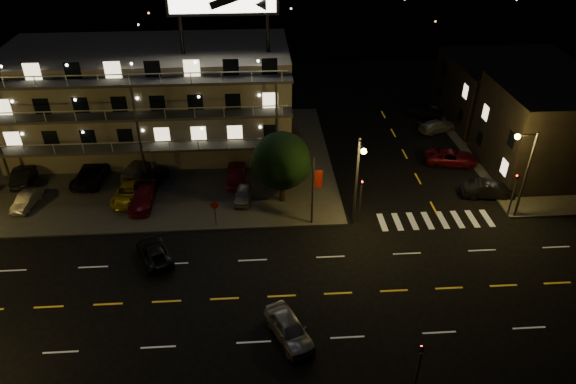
{
  "coord_description": "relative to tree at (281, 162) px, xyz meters",
  "views": [
    {
      "loc": [
        0.7,
        -26.31,
        25.61
      ],
      "look_at": [
        2.98,
        8.0,
        3.52
      ],
      "focal_mm": 32.0,
      "sensor_mm": 36.0,
      "label": 1
    }
  ],
  "objects": [
    {
      "name": "stop_sign",
      "position": [
        -5.64,
        -3.37,
        -2.34
      ],
      "size": [
        0.91,
        0.11,
        2.61
      ],
      "color": "#2D2D30",
      "rests_on": "ground"
    },
    {
      "name": "road_car_east",
      "position": [
        -0.36,
        -15.66,
        -3.28
      ],
      "size": [
        3.43,
        4.87,
        1.54
      ],
      "primitive_type": "imported",
      "rotation": [
        0.0,
        0.0,
        0.4
      ],
      "color": "gray",
      "rests_on": "ground"
    },
    {
      "name": "lot_car_8",
      "position": [
        -11.88,
        3.4,
        -3.15
      ],
      "size": [
        3.14,
        4.72,
        1.49
      ],
      "primitive_type": "imported",
      "rotation": [
        0.0,
        0.0,
        2.8
      ],
      "color": "black",
      "rests_on": "curb_nw"
    },
    {
      "name": "streetlight_nc",
      "position": [
        5.86,
        -4.01,
        0.91
      ],
      "size": [
        0.44,
        1.92,
        8.0
      ],
      "color": "#2D2D30",
      "rests_on": "ground"
    },
    {
      "name": "lot_car_2",
      "position": [
        -13.7,
        1.15,
        -3.24
      ],
      "size": [
        2.46,
        4.85,
        1.31
      ],
      "primitive_type": "imported",
      "rotation": [
        0.0,
        0.0,
        -0.06
      ],
      "color": "gold",
      "rests_on": "curb_nw"
    },
    {
      "name": "side_car_0",
      "position": [
        18.73,
        -0.38,
        -3.29
      ],
      "size": [
        4.74,
        2.09,
        1.51
      ],
      "primitive_type": "imported",
      "rotation": [
        0.0,
        0.0,
        1.46
      ],
      "color": "black",
      "rests_on": "ground"
    },
    {
      "name": "side_bldg_back",
      "position": [
        27.34,
        16.06,
        -0.55
      ],
      "size": [
        14.06,
        12.0,
        7.0
      ],
      "color": "black",
      "rests_on": "ground"
    },
    {
      "name": "lot_car_4",
      "position": [
        -3.36,
        0.33,
        -3.28
      ],
      "size": [
        1.87,
        3.79,
        1.24
      ],
      "primitive_type": "imported",
      "rotation": [
        0.0,
        0.0,
        -0.11
      ],
      "color": "gray",
      "rests_on": "curb_nw"
    },
    {
      "name": "streetlight_ne",
      "position": [
        19.49,
        -3.64,
        0.91
      ],
      "size": [
        1.92,
        0.44,
        8.0
      ],
      "color": "#2D2D30",
      "rests_on": "ground"
    },
    {
      "name": "side_car_1",
      "position": [
        17.39,
        5.76,
        -3.32
      ],
      "size": [
        5.55,
        3.24,
        1.45
      ],
      "primitive_type": "imported",
      "rotation": [
        0.0,
        0.0,
        1.4
      ],
      "color": "maroon",
      "rests_on": "ground"
    },
    {
      "name": "side_car_3",
      "position": [
        18.07,
        17.34,
        -3.29
      ],
      "size": [
        4.77,
        3.44,
        1.51
      ],
      "primitive_type": "imported",
      "rotation": [
        0.0,
        0.0,
        1.15
      ],
      "color": "black",
      "rests_on": "ground"
    },
    {
      "name": "side_car_2",
      "position": [
        18.36,
        13.17,
        -3.4
      ],
      "size": [
        4.83,
        3.25,
        1.3
      ],
      "primitive_type": "imported",
      "rotation": [
        0.0,
        0.0,
        1.92
      ],
      "color": "gray",
      "rests_on": "ground"
    },
    {
      "name": "lot_car_9",
      "position": [
        -4.07,
        3.68,
        -3.16
      ],
      "size": [
        1.61,
        4.5,
        1.48
      ],
      "primitive_type": "imported",
      "rotation": [
        0.0,
        0.0,
        3.13
      ],
      "color": "maroon",
      "rests_on": "curb_nw"
    },
    {
      "name": "lot_car_5",
      "position": [
        -24.0,
        4.84,
        -3.13
      ],
      "size": [
        2.22,
        4.84,
        1.54
      ],
      "primitive_type": "imported",
      "rotation": [
        0.0,
        0.0,
        3.27
      ],
      "color": "black",
      "rests_on": "curb_nw"
    },
    {
      "name": "side_bldg_front",
      "position": [
        27.34,
        4.06,
        0.2
      ],
      "size": [
        14.06,
        10.0,
        8.5
      ],
      "color": "black",
      "rests_on": "ground"
    },
    {
      "name": "signal_sw",
      "position": [
        6.36,
        -20.44,
        -1.48
      ],
      "size": [
        0.2,
        0.27,
        4.6
      ],
      "color": "#2D2D30",
      "rests_on": "ground"
    },
    {
      "name": "lot_car_3",
      "position": [
        -12.24,
        0.1,
        -3.23
      ],
      "size": [
        2.0,
        4.69,
        1.35
      ],
      "primitive_type": "imported",
      "rotation": [
        0.0,
        0.0,
        -0.03
      ],
      "color": "maroon",
      "rests_on": "curb_nw"
    },
    {
      "name": "ground",
      "position": [
        -2.64,
        -11.94,
        -4.05
      ],
      "size": [
        140.0,
        140.0,
        0.0
      ],
      "primitive_type": "plane",
      "color": "black",
      "rests_on": "ground"
    },
    {
      "name": "curb_ne",
      "position": [
        27.36,
        8.06,
        -3.97
      ],
      "size": [
        16.0,
        24.0,
        0.15
      ],
      "primitive_type": "cube",
      "color": "#3A3A37",
      "rests_on": "ground"
    },
    {
      "name": "lot_car_7",
      "position": [
        -13.52,
        5.56,
        -3.22
      ],
      "size": [
        3.32,
        5.06,
        1.36
      ],
      "primitive_type": "imported",
      "rotation": [
        0.0,
        0.0,
        2.82
      ],
      "color": "gray",
      "rests_on": "curb_nw"
    },
    {
      "name": "curb_nw",
      "position": [
        -16.64,
        8.06,
        -3.97
      ],
      "size": [
        44.0,
        24.0,
        0.15
      ],
      "primitive_type": "cube",
      "color": "#3A3A37",
      "rests_on": "ground"
    },
    {
      "name": "motel",
      "position": [
        -12.59,
        11.94,
        1.29
      ],
      "size": [
        28.0,
        13.8,
        18.1
      ],
      "color": "gray",
      "rests_on": "ground"
    },
    {
      "name": "tree",
      "position": [
        0.0,
        0.0,
        0.0
      ],
      "size": [
        5.21,
        5.02,
        6.56
      ],
      "color": "black",
      "rests_on": "curb_nw"
    },
    {
      "name": "signal_ne",
      "position": [
        19.35,
        -3.44,
        -1.48
      ],
      "size": [
        0.27,
        0.2,
        4.6
      ],
      "color": "#2D2D30",
      "rests_on": "ground"
    },
    {
      "name": "road_car_west",
      "position": [
        -10.1,
        -7.28,
        -3.43
      ],
      "size": [
        3.66,
        4.88,
        1.23
      ],
      "primitive_type": "imported",
      "rotation": [
        0.0,
        0.0,
        3.56
      ],
      "color": "black",
      "rests_on": "ground"
    },
    {
      "name": "signal_nw",
      "position": [
        6.36,
        -3.44,
        -1.48
      ],
      "size": [
        0.2,
        0.27,
        4.6
      ],
      "color": "#2D2D30",
      "rests_on": "ground"
    },
    {
      "name": "lot_car_6",
      "position": [
        -17.78,
        4.55,
        -3.15
      ],
      "size": [
        2.88,
        5.59,
        1.51
      ],
      "primitive_type": "imported",
      "rotation": [
        0.0,
        0.0,
        3.07
      ],
      "color": "black",
      "rests_on": "curb_nw"
    },
    {
      "name": "banner_north",
      "position": [
        2.44,
        -3.54,
        -0.62
      ],
      "size": [
        0.83,
        0.16,
        6.4
      ],
      "color": "#2D2D30",
      "rests_on": "ground"
    },
    {
      "name": "lot_car_1",
      "position": [
        -22.34,
        0.54,
        -3.29
      ],
      "size": [
        1.8,
        3.85,
        1.22
      ],
      "primitive_type": "imported",
      "rotation": [
        0.0,
        0.0,
        -0.14
      ],
      "color": "gray",
      "rests_on": "curb_nw"
    }
  ]
}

